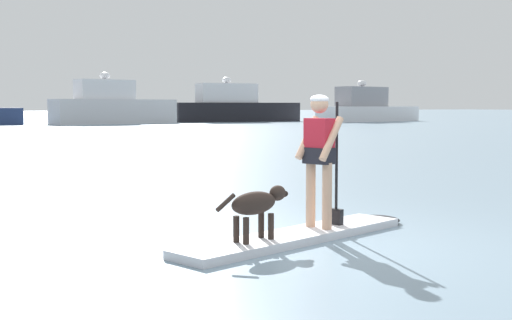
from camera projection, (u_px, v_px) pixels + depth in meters
The scene contains 7 objects.
ground_plane at pixel (295, 241), 8.27m from camera, with size 400.00×400.00×0.00m, color gray.
paddleboard at pixel (307, 234), 8.43m from camera, with size 3.75×1.75×0.10m.
person_paddler at pixel (320, 151), 8.52m from camera, with size 0.67×0.58×1.64m.
dog at pixel (257, 204), 7.77m from camera, with size 1.09×0.44×0.59m.
moored_boat_outer at pixel (113, 107), 60.65m from camera, with size 11.46×4.69×4.49m.
moored_boat_far_starboard at pixel (233, 107), 68.73m from camera, with size 13.01×4.17×4.40m.
moored_boat_far_port at pixel (367, 109), 69.24m from camera, with size 12.67×5.57×4.10m.
Camera 1 is at (-4.21, -7.02, 1.62)m, focal length 48.59 mm.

